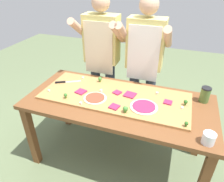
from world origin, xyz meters
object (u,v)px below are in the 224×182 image
cheese_crumble_d (81,103)px  pizza_slice_far_left (168,102)px  pizza_slice_center (114,107)px  chefs_knife (64,82)px  cheese_crumble_c (182,108)px  broccoli_floret_back_left (66,95)px  broccoli_floret_center_right (125,109)px  pizza_slice_far_right (130,95)px  flour_cup (209,139)px  pizza_slice_near_left (81,92)px  broccoli_floret_back_mid (186,102)px  pizza_whole_tomato_red (95,98)px  cheese_crumble_f (83,78)px  cook_right (144,59)px  sauce_jar (205,95)px  cheese_crumble_b (49,91)px  cheese_crumble_a (101,91)px  pizza_whole_beet_magenta (144,107)px  prep_table (119,109)px  broccoli_floret_back_right (100,79)px  pizza_slice_near_right (117,92)px  broccoli_floret_center_left (186,124)px  cook_left (102,54)px  cheese_crumble_e (157,93)px

cheese_crumble_d → pizza_slice_far_left: bearing=20.8°
pizza_slice_center → cheese_crumble_d: 0.31m
chefs_knife → cheese_crumble_c: size_ratio=13.20×
broccoli_floret_back_left → broccoli_floret_center_right: (0.60, -0.03, 0.00)m
pizza_slice_far_right → cheese_crumble_c: 0.50m
broccoli_floret_back_left → flour_cup: bearing=-6.9°
pizza_slice_near_left → broccoli_floret_back_mid: broccoli_floret_back_mid is taller
pizza_whole_tomato_red → flour_cup: (0.99, -0.24, 0.01)m
pizza_slice_near_left → cheese_crumble_f: cheese_crumble_f is taller
pizza_whole_tomato_red → cook_right: cook_right is taller
flour_cup → cheese_crumble_d: bearing=174.1°
pizza_slice_center → cheese_crumble_f: bearing=141.5°
chefs_knife → broccoli_floret_back_left: (0.17, -0.27, 0.03)m
broccoli_floret_back_left → sauce_jar: sauce_jar is taller
pizza_whole_tomato_red → broccoli_floret_center_right: broccoli_floret_center_right is taller
cheese_crumble_b → cheese_crumble_c: bearing=6.2°
flour_cup → pizza_whole_tomato_red: bearing=166.6°
flour_cup → cook_right: cook_right is taller
cheese_crumble_a → broccoli_floret_back_left: bearing=-140.6°
cheese_crumble_f → cheese_crumble_d: bearing=-66.2°
pizza_whole_beet_magenta → prep_table: bearing=165.9°
cheese_crumble_f → cook_right: size_ratio=0.01×
pizza_whole_tomato_red → broccoli_floret_back_right: size_ratio=3.99×
cheese_crumble_d → flour_cup: bearing=-5.9°
prep_table → pizza_slice_near_right: (-0.04, 0.09, 0.13)m
broccoli_floret_center_left → flour_cup: size_ratio=0.50×
pizza_slice_far_right → broccoli_floret_center_left: size_ratio=2.26×
pizza_slice_near_left → broccoli_floret_back_left: size_ratio=1.73×
cheese_crumble_c → flour_cup: 0.40m
pizza_slice_near_right → cheese_crumble_d: size_ratio=3.68×
cook_left → broccoli_floret_center_left: bearing=-37.9°
broccoli_floret_back_left → cheese_crumble_b: size_ratio=2.78×
pizza_slice_near_left → cheese_crumble_e: cheese_crumble_e is taller
pizza_whole_beet_magenta → cheese_crumble_a: size_ratio=11.82×
pizza_slice_far_right → cheese_crumble_a: cheese_crumble_a is taller
pizza_slice_near_right → flour_cup: size_ratio=0.77×
pizza_slice_near_left → broccoli_floret_back_left: 0.17m
pizza_slice_center → cook_right: (0.10, 0.74, 0.18)m
cheese_crumble_c → cheese_crumble_e: (-0.25, 0.17, 0.00)m
pizza_slice_far_right → pizza_slice_near_right: same height
pizza_slice_far_left → cheese_crumble_a: 0.66m
pizza_slice_near_right → cheese_crumble_a: bearing=-170.5°
pizza_slice_far_right → pizza_slice_near_left: same height
broccoli_floret_back_right → cheese_crumble_f: bearing=179.0°
broccoli_floret_center_right → flour_cup: (0.66, -0.13, -0.02)m
pizza_whole_tomato_red → cook_left: (-0.20, 0.67, 0.18)m
pizza_whole_tomato_red → flour_cup: bearing=-13.4°
broccoli_floret_back_left → cheese_crumble_c: bearing=10.2°
broccoli_floret_center_left → pizza_slice_far_left: bearing=120.5°
pizza_slice_far_left → cook_left: 1.02m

